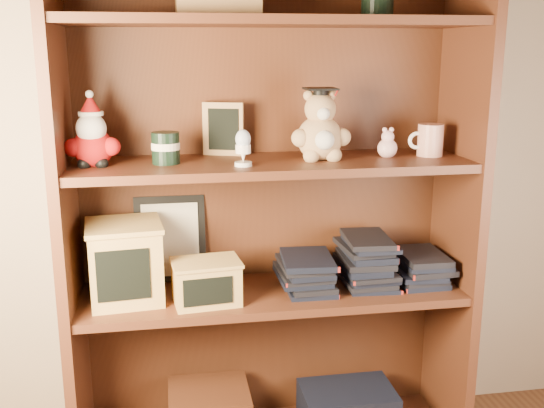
{
  "coord_description": "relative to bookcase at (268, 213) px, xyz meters",
  "views": [
    {
      "loc": [
        -0.43,
        -0.48,
        1.27
      ],
      "look_at": [
        -0.13,
        1.3,
        0.82
      ],
      "focal_mm": 42.0,
      "sensor_mm": 36.0,
      "label": 1
    }
  ],
  "objects": [
    {
      "name": "bookcase",
      "position": [
        0.0,
        0.0,
        0.0
      ],
      "size": [
        1.2,
        0.35,
        1.6
      ],
      "color": "#4F2716",
      "rests_on": "ground"
    },
    {
      "name": "shelf_lower",
      "position": [
        0.0,
        -0.05,
        -0.24
      ],
      "size": [
        1.14,
        0.33,
        0.02
      ],
      "color": "#4F2716",
      "rests_on": "ground"
    },
    {
      "name": "shelf_upper",
      "position": [
        0.0,
        -0.05,
        0.16
      ],
      "size": [
        1.14,
        0.33,
        0.02
      ],
      "color": "#4F2716",
      "rests_on": "ground"
    },
    {
      "name": "santa_plush",
      "position": [
        -0.5,
        -0.06,
        0.25
      ],
      "size": [
        0.15,
        0.11,
        0.21
      ],
      "color": "#A50F0F",
      "rests_on": "shelf_upper"
    },
    {
      "name": "teachers_tin",
      "position": [
        -0.3,
        -0.05,
        0.22
      ],
      "size": [
        0.08,
        0.08,
        0.09
      ],
      "color": "black",
      "rests_on": "shelf_upper"
    },
    {
      "name": "chalkboard_plaque",
      "position": [
        -0.13,
        0.06,
        0.25
      ],
      "size": [
        0.12,
        0.09,
        0.16
      ],
      "color": "#9E7547",
      "rests_on": "shelf_upper"
    },
    {
      "name": "egg_cup",
      "position": [
        -0.09,
        -0.13,
        0.23
      ],
      "size": [
        0.05,
        0.05,
        0.1
      ],
      "color": "white",
      "rests_on": "shelf_upper"
    },
    {
      "name": "grad_teddy_bear",
      "position": [
        0.14,
        -0.06,
        0.25
      ],
      "size": [
        0.17,
        0.15,
        0.21
      ],
      "color": "tan",
      "rests_on": "shelf_upper"
    },
    {
      "name": "pink_figurine",
      "position": [
        0.35,
        -0.05,
        0.21
      ],
      "size": [
        0.06,
        0.06,
        0.09
      ],
      "color": "beige",
      "rests_on": "shelf_upper"
    },
    {
      "name": "teacher_mug",
      "position": [
        0.48,
        -0.05,
        0.22
      ],
      "size": [
        0.11,
        0.08,
        0.1
      ],
      "color": "silver",
      "rests_on": "shelf_upper"
    },
    {
      "name": "certificate_frame",
      "position": [
        -0.3,
        0.09,
        -0.09
      ],
      "size": [
        0.22,
        0.06,
        0.27
      ],
      "color": "black",
      "rests_on": "shelf_lower"
    },
    {
      "name": "treats_box",
      "position": [
        -0.43,
        -0.05,
        -0.11
      ],
      "size": [
        0.23,
        0.23,
        0.23
      ],
      "color": "tan",
      "rests_on": "shelf_lower"
    },
    {
      "name": "pencils_box",
      "position": [
        -0.2,
        -0.12,
        -0.16
      ],
      "size": [
        0.21,
        0.16,
        0.13
      ],
      "color": "tan",
      "rests_on": "shelf_lower"
    },
    {
      "name": "book_stack_left",
      "position": [
        0.1,
        -0.05,
        -0.17
      ],
      "size": [
        0.14,
        0.2,
        0.11
      ],
      "color": "black",
      "rests_on": "shelf_lower"
    },
    {
      "name": "book_stack_mid",
      "position": [
        0.3,
        -0.05,
        -0.15
      ],
      "size": [
        0.14,
        0.2,
        0.16
      ],
      "color": "black",
      "rests_on": "shelf_lower"
    },
    {
      "name": "book_stack_right",
      "position": [
        0.48,
        -0.05,
        -0.18
      ],
      "size": [
        0.14,
        0.2,
        0.1
      ],
      "color": "black",
      "rests_on": "shelf_lower"
    }
  ]
}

